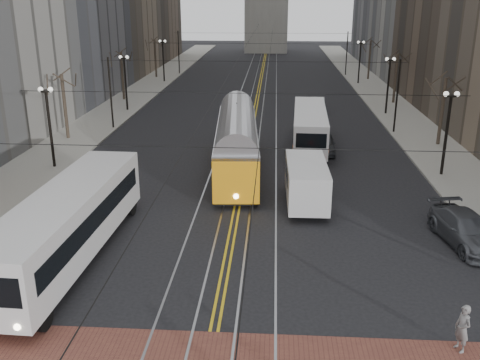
# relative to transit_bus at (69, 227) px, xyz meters

# --- Properties ---
(ground) EXTENTS (260.00, 260.00, 0.00)m
(ground) POSITION_rel_transit_bus_xyz_m (7.37, -4.35, -1.69)
(ground) COLOR black
(ground) RESTS_ON ground
(sidewalk_left) EXTENTS (5.00, 140.00, 0.15)m
(sidewalk_left) POSITION_rel_transit_bus_xyz_m (-7.63, 40.65, -1.61)
(sidewalk_left) COLOR gray
(sidewalk_left) RESTS_ON ground
(sidewalk_right) EXTENTS (5.00, 140.00, 0.15)m
(sidewalk_right) POSITION_rel_transit_bus_xyz_m (22.37, 40.65, -1.61)
(sidewalk_right) COLOR gray
(sidewalk_right) RESTS_ON ground
(streetcar_rails) EXTENTS (4.80, 130.00, 0.02)m
(streetcar_rails) POSITION_rel_transit_bus_xyz_m (7.37, 40.65, -1.68)
(streetcar_rails) COLOR gray
(streetcar_rails) RESTS_ON ground
(centre_lines) EXTENTS (0.42, 130.00, 0.01)m
(centre_lines) POSITION_rel_transit_bus_xyz_m (7.37, 40.65, -1.68)
(centre_lines) COLOR gold
(centre_lines) RESTS_ON ground
(lamp_posts) EXTENTS (27.60, 57.20, 5.60)m
(lamp_posts) POSITION_rel_transit_bus_xyz_m (7.37, 24.40, 1.11)
(lamp_posts) COLOR black
(lamp_posts) RESTS_ON ground
(street_trees) EXTENTS (31.68, 53.28, 5.60)m
(street_trees) POSITION_rel_transit_bus_xyz_m (7.37, 30.90, 1.11)
(street_trees) COLOR #382D23
(street_trees) RESTS_ON ground
(trolley_wires) EXTENTS (25.96, 120.00, 6.60)m
(trolley_wires) POSITION_rel_transit_bus_xyz_m (7.37, 30.48, 2.09)
(trolley_wires) COLOR black
(trolley_wires) RESTS_ON ground
(transit_bus) EXTENTS (3.35, 13.61, 3.38)m
(transit_bus) POSITION_rel_transit_bus_xyz_m (0.00, 0.00, 0.00)
(transit_bus) COLOR silver
(transit_bus) RESTS_ON ground
(streetcar) EXTENTS (3.69, 14.86, 3.47)m
(streetcar) POSITION_rel_transit_bus_xyz_m (6.87, 13.83, 0.05)
(streetcar) COLOR #FFA416
(streetcar) RESTS_ON ground
(rear_bus) EXTENTS (3.04, 11.78, 3.05)m
(rear_bus) POSITION_rel_transit_bus_xyz_m (12.37, 20.73, -0.16)
(rear_bus) COLOR silver
(rear_bus) RESTS_ON ground
(cargo_van) EXTENTS (2.39, 5.97, 2.62)m
(cargo_van) POSITION_rel_transit_bus_xyz_m (11.43, 7.64, -0.38)
(cargo_van) COLOR silver
(cargo_van) RESTS_ON ground
(sedan_grey) EXTENTS (1.93, 4.35, 1.45)m
(sedan_grey) POSITION_rel_transit_bus_xyz_m (13.44, 19.01, -0.96)
(sedan_grey) COLOR #45484D
(sedan_grey) RESTS_ON ground
(sedan_silver) EXTENTS (1.76, 4.30, 1.38)m
(sedan_silver) POSITION_rel_transit_bus_xyz_m (14.09, 35.07, -1.00)
(sedan_silver) COLOR #ACAEB4
(sedan_silver) RESTS_ON ground
(sedan_parked) EXTENTS (3.04, 5.66, 1.56)m
(sedan_parked) POSITION_rel_transit_bus_xyz_m (19.17, 2.91, -0.91)
(sedan_parked) COLOR #45484D
(sedan_parked) RESTS_ON ground
(pedestrian_b) EXTENTS (0.63, 0.76, 1.78)m
(pedestrian_b) POSITION_rel_transit_bus_xyz_m (16.17, -5.85, -0.79)
(pedestrian_b) COLOR slate
(pedestrian_b) RESTS_ON crosswalk_band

